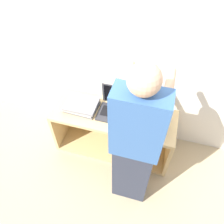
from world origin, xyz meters
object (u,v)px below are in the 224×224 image
Objects in this scene: laptop_stack_right at (149,118)px; person at (135,147)px; laptop_open at (115,108)px; laptop_stack_left at (81,105)px.

person reaches higher than laptop_stack_right.
person reaches higher than laptop_open.
laptop_stack_right reaches higher than laptop_stack_left.
laptop_open is at bearing 7.58° from laptop_stack_left.
laptop_open is at bearing 172.66° from laptop_stack_right.
person is at bearing -59.63° from laptop_open.
laptop_open is 0.65m from person.
laptop_open reaches higher than laptop_stack_left.
laptop_open reaches higher than laptop_stack_right.
laptop_stack_left is at bearing -179.92° from laptop_stack_right.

